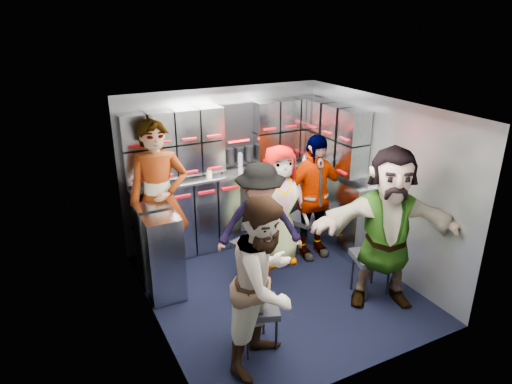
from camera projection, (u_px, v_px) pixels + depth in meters
name	position (u px, v px, depth m)	size (l,w,h in m)	color
floor	(276.00, 288.00, 5.31)	(3.00, 3.00, 0.00)	black
wall_back	(223.00, 166.00, 6.16)	(2.80, 0.04, 2.10)	#91989F
wall_left	(150.00, 231.00, 4.33)	(0.04, 3.00, 2.10)	#91989F
wall_right	(379.00, 184.00, 5.51)	(0.04, 3.00, 2.10)	#91989F
ceiling	(280.00, 108.00, 4.53)	(2.80, 3.00, 0.02)	silver
cart_bank_back	(231.00, 209.00, 6.20)	(2.68, 0.38, 0.99)	gray
cart_bank_left	(160.00, 252.00, 5.09)	(0.38, 0.76, 0.99)	gray
counter	(230.00, 173.00, 6.00)	(2.68, 0.42, 0.03)	#B6B8BD
locker_bank_back	(227.00, 137.00, 5.88)	(2.68, 0.28, 0.82)	gray
locker_bank_right	(336.00, 137.00, 5.87)	(0.28, 1.00, 0.82)	gray
right_cabinet	(336.00, 210.00, 6.15)	(0.28, 1.20, 1.00)	gray
coffee_niche	(238.00, 135.00, 6.01)	(0.46, 0.16, 0.84)	black
red_latch_strip	(236.00, 187.00, 5.89)	(2.60, 0.02, 0.03)	#95030C
jump_seat_near_left	(256.00, 310.00, 4.23)	(0.51, 0.50, 0.48)	black
jump_seat_mid_left	(253.00, 245.00, 5.40)	(0.51, 0.50, 0.48)	black
jump_seat_center	(272.00, 229.00, 5.92)	(0.45, 0.44, 0.41)	black
jump_seat_mid_right	(304.00, 220.00, 6.04)	(0.52, 0.51, 0.47)	black
jump_seat_near_right	(372.00, 259.00, 5.07)	(0.50, 0.49, 0.48)	black
attendant_standing	(159.00, 200.00, 5.31)	(0.69, 0.45, 1.89)	black
attendant_arc_a	(265.00, 284.00, 3.93)	(0.79, 0.61, 1.62)	black
attendant_arc_b	(260.00, 226.00, 5.13)	(0.96, 0.55, 1.49)	black
attendant_arc_c	(279.00, 205.00, 5.63)	(0.75, 0.49, 1.53)	black
attendant_arc_d	(313.00, 197.00, 5.75)	(0.95, 0.40, 1.62)	black
attendant_arc_e	(387.00, 228.00, 4.76)	(1.65, 0.52, 1.77)	black
bottle_left	(209.00, 168.00, 5.79)	(0.06, 0.06, 0.22)	white
bottle_mid	(240.00, 163.00, 5.97)	(0.06, 0.06, 0.24)	white
bottle_right	(272.00, 157.00, 6.16)	(0.06, 0.06, 0.27)	white
cup_left	(209.00, 173.00, 5.80)	(0.08, 0.08, 0.11)	#CBB68F
cup_right	(305.00, 158.00, 6.41)	(0.09, 0.09, 0.09)	#CBB68F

